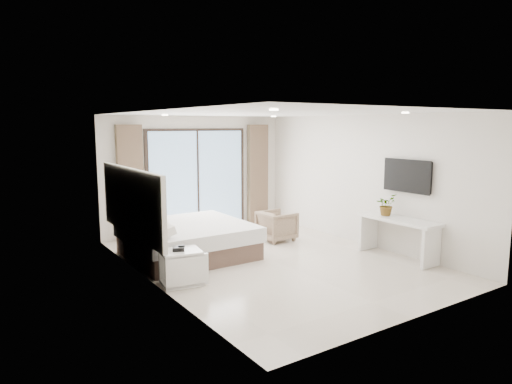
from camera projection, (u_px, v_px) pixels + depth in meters
ground at (273, 260)px, 8.45m from camera, size 6.20×6.20×0.00m
room_shell at (239, 172)px, 8.81m from camera, size 4.62×6.22×2.72m
bed at (187, 240)px, 8.68m from camera, size 2.21×2.11×0.76m
nightstand at (181, 267)px, 7.14m from camera, size 0.67×0.59×0.55m
phone at (178, 249)px, 7.07m from camera, size 0.23×0.21×0.06m
console_desk at (398, 229)px, 8.52m from camera, size 0.50×1.61×0.77m
plant at (386, 207)px, 8.72m from camera, size 0.45×0.49×0.33m
armchair at (277, 224)px, 9.89m from camera, size 0.66×0.70×0.71m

